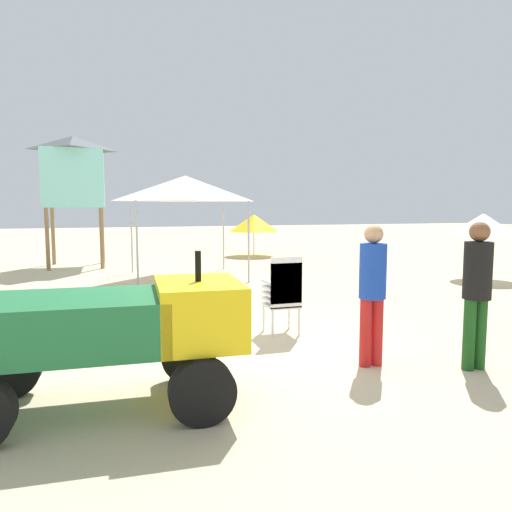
{
  "coord_description": "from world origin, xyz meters",
  "views": [
    {
      "loc": [
        -1.84,
        -5.81,
        1.93
      ],
      "look_at": [
        0.67,
        2.24,
        1.04
      ],
      "focal_mm": 33.13,
      "sensor_mm": 36.0,
      "label": 1
    }
  ],
  "objects_px": {
    "beach_umbrella_left": "(483,224)",
    "traffic_cone_near": "(217,294)",
    "stacked_plastic_chairs": "(283,289)",
    "lifeguard_tower": "(74,172)",
    "lifeguard_near_center": "(372,285)",
    "popup_canopy": "(185,189)",
    "beach_umbrella_far": "(254,223)",
    "surfboard_pile": "(8,320)",
    "lifeguard_far_right": "(477,285)",
    "utility_cart": "(114,328)"
  },
  "relations": [
    {
      "from": "popup_canopy",
      "to": "beach_umbrella_left",
      "type": "relative_size",
      "value": 1.59
    },
    {
      "from": "lifeguard_tower",
      "to": "traffic_cone_near",
      "type": "distance_m",
      "value": 8.57
    },
    {
      "from": "lifeguard_near_center",
      "to": "lifeguard_far_right",
      "type": "distance_m",
      "value": 1.2
    },
    {
      "from": "stacked_plastic_chairs",
      "to": "beach_umbrella_left",
      "type": "bearing_deg",
      "value": 27.33
    },
    {
      "from": "popup_canopy",
      "to": "traffic_cone_near",
      "type": "distance_m",
      "value": 4.7
    },
    {
      "from": "popup_canopy",
      "to": "lifeguard_near_center",
      "type": "bearing_deg",
      "value": -82.8
    },
    {
      "from": "surfboard_pile",
      "to": "lifeguard_tower",
      "type": "distance_m",
      "value": 8.65
    },
    {
      "from": "traffic_cone_near",
      "to": "popup_canopy",
      "type": "bearing_deg",
      "value": 88.84
    },
    {
      "from": "surfboard_pile",
      "to": "lifeguard_near_center",
      "type": "height_order",
      "value": "lifeguard_near_center"
    },
    {
      "from": "utility_cart",
      "to": "stacked_plastic_chairs",
      "type": "height_order",
      "value": "utility_cart"
    },
    {
      "from": "lifeguard_tower",
      "to": "traffic_cone_near",
      "type": "xyz_separation_m",
      "value": [
        2.92,
        -7.58,
        -2.75
      ]
    },
    {
      "from": "lifeguard_near_center",
      "to": "beach_umbrella_left",
      "type": "xyz_separation_m",
      "value": [
        6.46,
        5.21,
        0.47
      ]
    },
    {
      "from": "lifeguard_near_center",
      "to": "traffic_cone_near",
      "type": "relative_size",
      "value": 3.04
    },
    {
      "from": "lifeguard_far_right",
      "to": "beach_umbrella_far",
      "type": "bearing_deg",
      "value": 84.25
    },
    {
      "from": "beach_umbrella_far",
      "to": "lifeguard_near_center",
      "type": "bearing_deg",
      "value": -100.8
    },
    {
      "from": "lifeguard_tower",
      "to": "beach_umbrella_left",
      "type": "relative_size",
      "value": 2.36
    },
    {
      "from": "popup_canopy",
      "to": "beach_umbrella_left",
      "type": "xyz_separation_m",
      "value": [
        7.45,
        -2.69,
        -0.95
      ]
    },
    {
      "from": "lifeguard_near_center",
      "to": "beach_umbrella_far",
      "type": "xyz_separation_m",
      "value": [
        2.44,
        12.81,
        0.3
      ]
    },
    {
      "from": "beach_umbrella_left",
      "to": "beach_umbrella_far",
      "type": "relative_size",
      "value": 0.91
    },
    {
      "from": "utility_cart",
      "to": "beach_umbrella_far",
      "type": "xyz_separation_m",
      "value": [
        5.42,
        13.16,
        0.51
      ]
    },
    {
      "from": "utility_cart",
      "to": "lifeguard_near_center",
      "type": "bearing_deg",
      "value": 6.66
    },
    {
      "from": "lifeguard_far_right",
      "to": "traffic_cone_near",
      "type": "bearing_deg",
      "value": 117.58
    },
    {
      "from": "stacked_plastic_chairs",
      "to": "beach_umbrella_left",
      "type": "relative_size",
      "value": 0.68
    },
    {
      "from": "stacked_plastic_chairs",
      "to": "beach_umbrella_far",
      "type": "bearing_deg",
      "value": 75.13
    },
    {
      "from": "utility_cart",
      "to": "beach_umbrella_left",
      "type": "height_order",
      "value": "beach_umbrella_left"
    },
    {
      "from": "utility_cart",
      "to": "stacked_plastic_chairs",
      "type": "bearing_deg",
      "value": 38.54
    },
    {
      "from": "lifeguard_near_center",
      "to": "beach_umbrella_left",
      "type": "relative_size",
      "value": 0.98
    },
    {
      "from": "beach_umbrella_far",
      "to": "traffic_cone_near",
      "type": "xyz_separation_m",
      "value": [
        -3.53,
        -9.09,
        -1.01
      ]
    },
    {
      "from": "surfboard_pile",
      "to": "lifeguard_tower",
      "type": "xyz_separation_m",
      "value": [
        0.54,
        8.15,
        2.87
      ]
    },
    {
      "from": "popup_canopy",
      "to": "lifeguard_tower",
      "type": "relative_size",
      "value": 0.67
    },
    {
      "from": "stacked_plastic_chairs",
      "to": "lifeguard_tower",
      "type": "xyz_separation_m",
      "value": [
        -3.47,
        9.69,
        2.33
      ]
    },
    {
      "from": "lifeguard_far_right",
      "to": "lifeguard_tower",
      "type": "xyz_separation_m",
      "value": [
        -5.11,
        11.76,
        2.02
      ]
    },
    {
      "from": "beach_umbrella_left",
      "to": "stacked_plastic_chairs",
      "type": "bearing_deg",
      "value": -152.67
    },
    {
      "from": "beach_umbrella_left",
      "to": "lifeguard_near_center",
      "type": "bearing_deg",
      "value": -141.08
    },
    {
      "from": "stacked_plastic_chairs",
      "to": "lifeguard_tower",
      "type": "relative_size",
      "value": 0.29
    },
    {
      "from": "lifeguard_far_right",
      "to": "lifeguard_tower",
      "type": "distance_m",
      "value": 12.98
    },
    {
      "from": "surfboard_pile",
      "to": "beach_umbrella_far",
      "type": "height_order",
      "value": "beach_umbrella_far"
    },
    {
      "from": "utility_cart",
      "to": "beach_umbrella_left",
      "type": "relative_size",
      "value": 1.48
    },
    {
      "from": "beach_umbrella_left",
      "to": "traffic_cone_near",
      "type": "xyz_separation_m",
      "value": [
        -7.54,
        -1.5,
        -1.18
      ]
    },
    {
      "from": "lifeguard_far_right",
      "to": "traffic_cone_near",
      "type": "distance_m",
      "value": 4.78
    },
    {
      "from": "utility_cart",
      "to": "surfboard_pile",
      "type": "xyz_separation_m",
      "value": [
        -1.57,
        3.49,
        -0.62
      ]
    },
    {
      "from": "lifeguard_near_center",
      "to": "beach_umbrella_far",
      "type": "relative_size",
      "value": 0.89
    },
    {
      "from": "lifeguard_near_center",
      "to": "popup_canopy",
      "type": "bearing_deg",
      "value": 97.2
    },
    {
      "from": "popup_canopy",
      "to": "beach_umbrella_far",
      "type": "height_order",
      "value": "popup_canopy"
    },
    {
      "from": "lifeguard_tower",
      "to": "lifeguard_far_right",
      "type": "bearing_deg",
      "value": -66.53
    },
    {
      "from": "lifeguard_far_right",
      "to": "beach_umbrella_left",
      "type": "bearing_deg",
      "value": 46.74
    },
    {
      "from": "utility_cart",
      "to": "stacked_plastic_chairs",
      "type": "distance_m",
      "value": 3.13
    },
    {
      "from": "popup_canopy",
      "to": "beach_umbrella_left",
      "type": "distance_m",
      "value": 7.98
    },
    {
      "from": "lifeguard_near_center",
      "to": "beach_umbrella_left",
      "type": "distance_m",
      "value": 8.31
    },
    {
      "from": "traffic_cone_near",
      "to": "beach_umbrella_far",
      "type": "bearing_deg",
      "value": 68.81
    }
  ]
}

